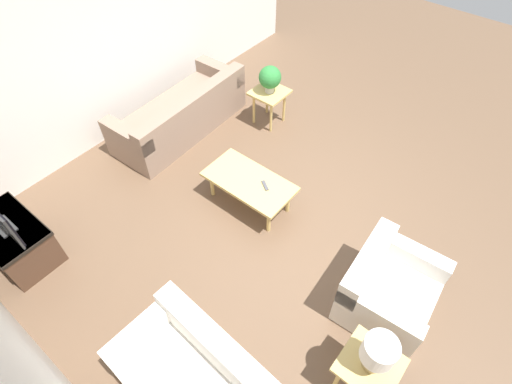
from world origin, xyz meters
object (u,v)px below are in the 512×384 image
(sofa, at_px, (182,115))
(side_table_lamp, at_px, (368,368))
(table_lamp, at_px, (378,353))
(loveseat, at_px, (195,378))
(potted_plant, at_px, (270,78))
(tv_stand_chest, at_px, (15,240))
(coffee_table, at_px, (249,183))
(side_table_plant, at_px, (269,97))
(armchair, at_px, (386,290))

(sofa, relative_size, side_table_lamp, 3.89)
(table_lamp, bearing_deg, loveseat, 40.09)
(side_table_lamp, relative_size, potted_plant, 1.37)
(potted_plant, xyz_separation_m, table_lamp, (-3.04, 2.55, 0.04))
(loveseat, height_order, tv_stand_chest, loveseat)
(coffee_table, xyz_separation_m, side_table_plant, (0.83, -1.48, 0.09))
(loveseat, distance_m, coffee_table, 2.31)
(side_table_lamp, bearing_deg, tv_stand_chest, 17.62)
(armchair, xyz_separation_m, tv_stand_chest, (3.53, 2.06, -0.01))
(armchair, bearing_deg, potted_plant, 55.48)
(loveseat, distance_m, side_table_lamp, 1.51)
(armchair, xyz_separation_m, loveseat, (0.92, 1.84, -0.01))
(armchair, relative_size, side_table_plant, 1.80)
(armchair, height_order, side_table_plant, armchair)
(loveseat, height_order, side_table_lamp, loveseat)
(armchair, xyz_separation_m, potted_plant, (2.81, -1.68, 0.49))
(loveseat, height_order, potted_plant, potted_plant)
(table_lamp, bearing_deg, tv_stand_chest, 17.62)
(armchair, relative_size, coffee_table, 0.88)
(table_lamp, bearing_deg, side_table_plant, -40.00)
(sofa, xyz_separation_m, armchair, (-3.71, 0.70, 0.02))
(sofa, xyz_separation_m, potted_plant, (-0.90, -0.98, 0.51))
(armchair, height_order, tv_stand_chest, armchair)
(side_table_lamp, bearing_deg, armchair, -75.30)
(armchair, xyz_separation_m, coffee_table, (1.99, -0.21, 0.08))
(sofa, distance_m, table_lamp, 4.28)
(sofa, height_order, side_table_lamp, sofa)
(coffee_table, height_order, side_table_lamp, side_table_lamp)
(sofa, xyz_separation_m, tv_stand_chest, (-0.18, 2.76, 0.00))
(tv_stand_chest, bearing_deg, sofa, -86.23)
(side_table_lamp, distance_m, tv_stand_chest, 3.95)
(coffee_table, xyz_separation_m, tv_stand_chest, (1.54, 2.27, -0.09))
(sofa, bearing_deg, side_table_lamp, 66.06)
(side_table_lamp, relative_size, table_lamp, 1.29)
(potted_plant, height_order, table_lamp, table_lamp)
(sofa, distance_m, side_table_lamp, 4.25)
(tv_stand_chest, xyz_separation_m, potted_plant, (-0.72, -3.75, 0.50))
(loveseat, xyz_separation_m, side_table_lamp, (-1.15, -0.96, 0.17))
(loveseat, height_order, table_lamp, table_lamp)
(tv_stand_chest, bearing_deg, loveseat, -174.98)
(side_table_lamp, height_order, table_lamp, table_lamp)
(tv_stand_chest, bearing_deg, table_lamp, -162.38)
(armchair, relative_size, side_table_lamp, 1.80)
(loveseat, height_order, side_table_plant, loveseat)
(side_table_plant, height_order, table_lamp, table_lamp)
(sofa, relative_size, table_lamp, 5.02)
(loveseat, distance_m, tv_stand_chest, 2.62)
(side_table_plant, height_order, potted_plant, potted_plant)
(coffee_table, bearing_deg, sofa, -15.95)
(sofa, relative_size, side_table_plant, 3.89)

